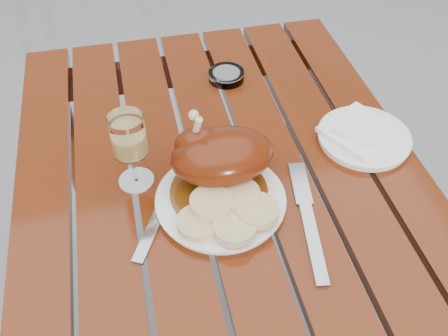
# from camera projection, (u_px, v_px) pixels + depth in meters

# --- Properties ---
(table) EXTENTS (0.80, 1.20, 0.75)m
(table) POSITION_uv_depth(u_px,v_px,m) (229.00, 300.00, 1.21)
(table) COLOR maroon
(table) RESTS_ON ground
(dinner_plate) EXTENTS (0.26, 0.26, 0.02)m
(dinner_plate) POSITION_uv_depth(u_px,v_px,m) (221.00, 201.00, 0.93)
(dinner_plate) COLOR white
(dinner_plate) RESTS_ON table
(roast_duck) EXTENTS (0.21, 0.20, 0.14)m
(roast_duck) POSITION_uv_depth(u_px,v_px,m) (219.00, 156.00, 0.92)
(roast_duck) COLOR #60300A
(roast_duck) RESTS_ON dinner_plate
(bread_dumplings) EXTENTS (0.18, 0.14, 0.03)m
(bread_dumplings) POSITION_uv_depth(u_px,v_px,m) (228.00, 212.00, 0.88)
(bread_dumplings) COLOR #DFBC88
(bread_dumplings) RESTS_ON dinner_plate
(wine_glass) EXTENTS (0.08, 0.08, 0.16)m
(wine_glass) POSITION_uv_depth(u_px,v_px,m) (131.00, 151.00, 0.91)
(wine_glass) COLOR #EBC86B
(wine_glass) RESTS_ON table
(side_plate) EXTENTS (0.22, 0.22, 0.02)m
(side_plate) POSITION_uv_depth(u_px,v_px,m) (364.00, 138.00, 1.05)
(side_plate) COLOR white
(side_plate) RESTS_ON table
(napkin) EXTENTS (0.18, 0.17, 0.01)m
(napkin) POSITION_uv_depth(u_px,v_px,m) (359.00, 130.00, 1.04)
(napkin) COLOR white
(napkin) RESTS_ON side_plate
(ashtray) EXTENTS (0.11, 0.11, 0.02)m
(ashtray) POSITION_uv_depth(u_px,v_px,m) (226.00, 75.00, 1.20)
(ashtray) COLOR #B2B7BC
(ashtray) RESTS_ON table
(fork) EXTENTS (0.10, 0.16, 0.01)m
(fork) POSITION_uv_depth(u_px,v_px,m) (154.00, 224.00, 0.89)
(fork) COLOR gray
(fork) RESTS_ON table
(knife) EXTENTS (0.06, 0.24, 0.01)m
(knife) POSITION_uv_depth(u_px,v_px,m) (310.00, 228.00, 0.89)
(knife) COLOR gray
(knife) RESTS_ON table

